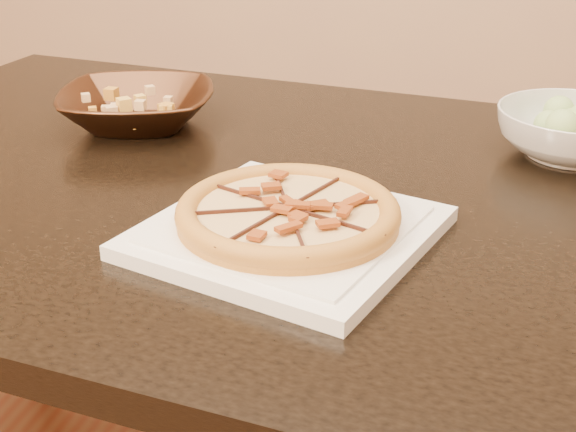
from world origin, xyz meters
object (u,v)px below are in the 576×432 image
bronze_bowl (138,107)px  pizza (288,213)px  plate (288,231)px  salad_bowl (573,133)px  dining_table (258,240)px

bronze_bowl → pizza: bearing=-45.1°
plate → salad_bowl: 0.50m
dining_table → plate: (0.09, -0.17, 0.11)m
dining_table → salad_bowl: size_ratio=7.06×
pizza → bronze_bowl: 0.48m
dining_table → pizza: size_ratio=6.10×
pizza → dining_table: bearing=117.1°
dining_table → pizza: (0.09, -0.17, 0.13)m
pizza → salad_bowl: salad_bowl is taller
pizza → salad_bowl: (0.33, 0.37, 0.00)m
plate → bronze_bowl: 0.48m
plate → salad_bowl: size_ratio=1.67×
dining_table → bronze_bowl: (-0.25, 0.17, 0.13)m
bronze_bowl → plate: bearing=-45.1°
plate → salad_bowl: bearing=48.2°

